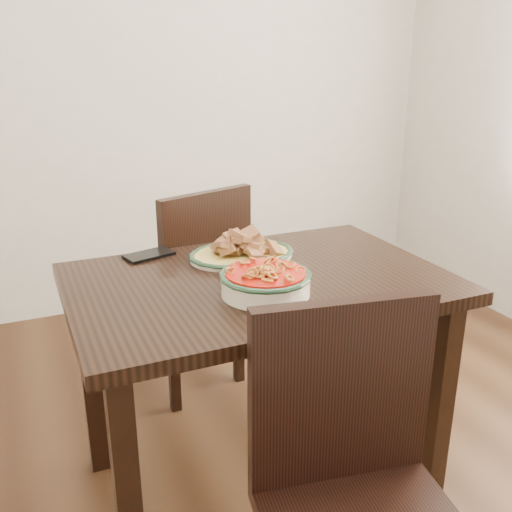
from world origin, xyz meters
name	(u,v)px	position (x,y,z in m)	size (l,w,h in m)	color
floor	(282,492)	(0.00, 0.00, 0.00)	(3.50, 3.50, 0.00)	#321E10
wall_back	(139,71)	(0.00, 1.75, 1.30)	(3.50, 0.10, 2.60)	beige
dining_table	(259,310)	(-0.05, 0.08, 0.64)	(1.11, 0.74, 0.75)	black
chair_far	(193,280)	(-0.06, 0.74, 0.50)	(0.53, 0.53, 0.89)	black
chair_near	(356,487)	(-0.10, -0.55, 0.50)	(0.48, 0.48, 0.89)	black
fish_plate	(242,245)	(-0.03, 0.26, 0.79)	(0.34, 0.27, 0.11)	beige
noodle_bowl	(265,279)	(-0.09, -0.04, 0.79)	(0.26, 0.26, 0.08)	white
smartphone	(149,255)	(-0.31, 0.40, 0.76)	(0.16, 0.08, 0.01)	black
napkin	(239,243)	(0.01, 0.39, 0.76)	(0.13, 0.11, 0.01)	maroon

